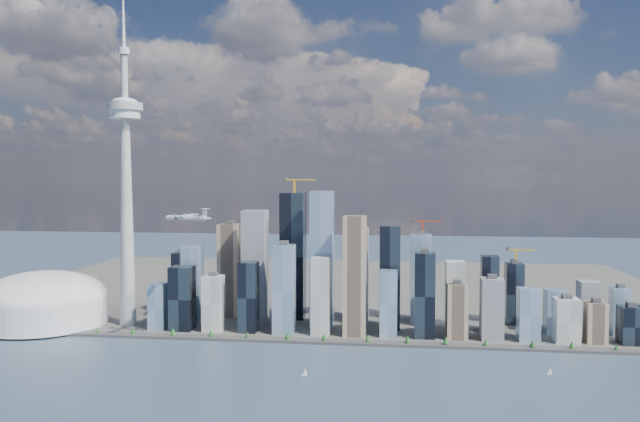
# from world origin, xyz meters

# --- Properties ---
(ground) EXTENTS (4000.00, 4000.00, 0.00)m
(ground) POSITION_xyz_m (0.00, 0.00, 0.00)
(ground) COLOR #384E62
(ground) RESTS_ON ground
(seawall) EXTENTS (1100.00, 22.00, 4.00)m
(seawall) POSITION_xyz_m (0.00, 250.00, 2.00)
(seawall) COLOR #383838
(seawall) RESTS_ON ground
(land) EXTENTS (1400.00, 900.00, 3.00)m
(land) POSITION_xyz_m (0.00, 700.00, 1.50)
(land) COLOR #4C4C47
(land) RESTS_ON ground
(shoreline_trees) EXTENTS (960.53, 7.20, 8.80)m
(shoreline_trees) POSITION_xyz_m (0.00, 250.00, 8.78)
(shoreline_trees) COLOR #3F2D1E
(shoreline_trees) RESTS_ON seawall
(skyscraper_cluster) EXTENTS (736.00, 142.00, 239.45)m
(skyscraper_cluster) POSITION_xyz_m (59.62, 336.82, 73.90)
(skyscraper_cluster) COLOR black
(skyscraper_cluster) RESTS_ON land
(needle_tower) EXTENTS (56.00, 56.00, 550.50)m
(needle_tower) POSITION_xyz_m (-300.00, 310.00, 235.84)
(needle_tower) COLOR gray
(needle_tower) RESTS_ON land
(dome_stadium) EXTENTS (200.00, 200.00, 86.00)m
(dome_stadium) POSITION_xyz_m (-440.00, 300.00, 39.44)
(dome_stadium) COLOR silver
(dome_stadium) RESTS_ON land
(airplane) EXTENTS (71.34, 63.32, 17.41)m
(airplane) POSITION_xyz_m (-156.09, 188.89, 186.80)
(airplane) COLOR silver
(airplane) RESTS_ON ground
(sailboat_west) EXTENTS (7.20, 2.48, 9.96)m
(sailboat_west) POSITION_xyz_m (22.85, 97.45, 3.20)
(sailboat_west) COLOR white
(sailboat_west) RESTS_ON ground
(sailboat_east) EXTENTS (6.88, 1.89, 9.60)m
(sailboat_east) POSITION_xyz_m (321.43, 140.24, 3.08)
(sailboat_east) COLOR white
(sailboat_east) RESTS_ON ground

